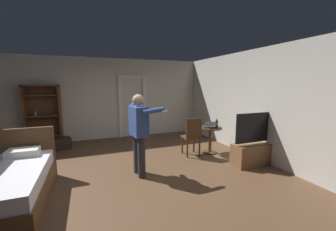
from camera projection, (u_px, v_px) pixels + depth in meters
ground_plane at (129, 177)px, 4.12m from camera, size 7.18×7.18×0.00m
wall_back at (109, 99)px, 6.97m from camera, size 6.54×0.12×2.68m
wall_right at (258, 104)px, 5.06m from camera, size 0.12×6.76×2.68m
doorway_frame at (132, 102)px, 7.19m from camera, size 0.93×0.08×2.13m
bookshelf at (43, 113)px, 6.12m from camera, size 0.98×0.32×1.81m
tv_flatscreen at (255, 149)px, 4.76m from camera, size 1.15×0.40×1.20m
side_table at (210, 136)px, 5.52m from camera, size 0.62×0.62×0.70m
laptop at (210, 126)px, 5.42m from camera, size 0.38×0.39×0.15m
bottle_on_table at (217, 124)px, 5.44m from camera, size 0.06×0.06×0.24m
wooden_chair at (192, 135)px, 5.28m from camera, size 0.44×0.44×0.99m
person_blue_shirt at (139, 129)px, 4.09m from camera, size 0.68×0.63×1.64m
suitcase_dark at (59, 144)px, 5.87m from camera, size 0.66×0.54×0.32m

